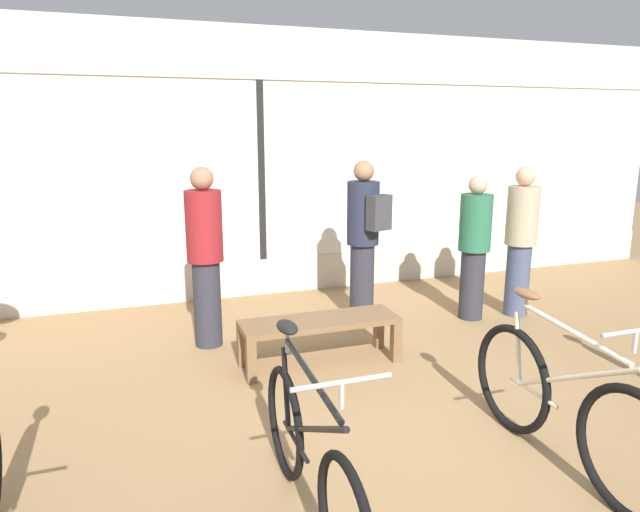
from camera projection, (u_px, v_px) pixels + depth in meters
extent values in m
plane|color=#99754C|center=(396.00, 442.00, 3.82)|extent=(24.00, 24.00, 0.00)
cube|color=beige|center=(263.00, 276.00, 7.18)|extent=(12.00, 0.08, 0.45)
cube|color=silver|center=(261.00, 172.00, 6.89)|extent=(12.00, 0.04, 2.15)
cube|color=beige|center=(258.00, 52.00, 6.58)|extent=(12.00, 0.08, 0.60)
cube|color=black|center=(261.00, 172.00, 6.86)|extent=(0.08, 0.02, 2.15)
torus|color=black|center=(285.00, 422.00, 3.42)|extent=(0.05, 0.67, 0.67)
cylinder|color=black|center=(313.00, 429.00, 2.88)|extent=(0.03, 0.92, 0.51)
cylinder|color=black|center=(286.00, 388.00, 3.33)|extent=(0.03, 0.11, 0.49)
cylinder|color=black|center=(311.00, 376.00, 2.84)|extent=(0.03, 0.84, 0.10)
cylinder|color=black|center=(295.00, 441.00, 3.22)|extent=(0.03, 0.44, 0.03)
cylinder|color=#B2B2B7|center=(287.00, 340.00, 3.22)|extent=(0.02, 0.02, 0.14)
ellipsoid|color=black|center=(287.00, 327.00, 3.21)|extent=(0.11, 0.22, 0.06)
cylinder|color=#B2B2B7|center=(342.00, 395.00, 2.44)|extent=(0.02, 0.02, 0.12)
cylinder|color=#ADADB2|center=(342.00, 382.00, 2.42)|extent=(0.46, 0.02, 0.02)
torus|color=black|center=(512.00, 378.00, 3.92)|extent=(0.06, 0.75, 0.75)
torus|color=black|center=(630.00, 454.00, 3.02)|extent=(0.06, 0.75, 0.75)
cylinder|color=beige|center=(572.00, 377.00, 3.38)|extent=(0.03, 0.92, 0.51)
cylinder|color=beige|center=(518.00, 348.00, 3.83)|extent=(0.03, 0.11, 0.49)
cylinder|color=beige|center=(573.00, 332.00, 3.34)|extent=(0.03, 0.85, 0.10)
cylinder|color=beige|center=(533.00, 392.00, 3.72)|extent=(0.03, 0.44, 0.03)
cylinder|color=#B2B2B7|center=(526.00, 305.00, 3.72)|extent=(0.02, 0.02, 0.14)
ellipsoid|color=brown|center=(527.00, 294.00, 3.71)|extent=(0.11, 0.22, 0.06)
cylinder|color=#B2B2B7|center=(635.00, 342.00, 2.94)|extent=(0.02, 0.02, 0.12)
cylinder|color=#ADADB2|center=(637.00, 331.00, 2.92)|extent=(0.46, 0.02, 0.02)
cube|color=brown|center=(320.00, 322.00, 5.00)|extent=(1.40, 0.44, 0.05)
cube|color=brown|center=(251.00, 362.00, 4.67)|extent=(0.08, 0.08, 0.37)
cube|color=brown|center=(396.00, 342.00, 5.10)|extent=(0.08, 0.08, 0.37)
cube|color=brown|center=(242.00, 346.00, 5.00)|extent=(0.08, 0.08, 0.37)
cube|color=brown|center=(379.00, 329.00, 5.43)|extent=(0.08, 0.08, 0.37)
cylinder|color=#424C6B|center=(517.00, 280.00, 6.34)|extent=(0.36, 0.36, 0.80)
cylinder|color=tan|center=(522.00, 216.00, 6.18)|extent=(0.47, 0.47, 0.64)
sphere|color=tan|center=(526.00, 176.00, 6.08)|extent=(0.21, 0.21, 0.21)
cylinder|color=#2D2D38|center=(207.00, 303.00, 5.44)|extent=(0.37, 0.37, 0.84)
cylinder|color=maroon|center=(204.00, 226.00, 5.27)|extent=(0.48, 0.48, 0.66)
sphere|color=#9E7051|center=(202.00, 178.00, 5.17)|extent=(0.22, 0.22, 0.22)
cylinder|color=#2D2D38|center=(472.00, 284.00, 6.22)|extent=(0.37, 0.37, 0.76)
cylinder|color=#286647|center=(476.00, 223.00, 6.07)|extent=(0.48, 0.48, 0.60)
sphere|color=tan|center=(478.00, 185.00, 5.98)|extent=(0.20, 0.20, 0.20)
cylinder|color=#2D2D38|center=(362.00, 282.00, 6.18)|extent=(0.33, 0.33, 0.84)
cylinder|color=#23283D|center=(363.00, 213.00, 6.01)|extent=(0.43, 0.43, 0.67)
sphere|color=#9E7051|center=(364.00, 171.00, 5.91)|extent=(0.22, 0.22, 0.22)
cube|color=#38383D|center=(379.00, 213.00, 5.82)|extent=(0.27, 0.21, 0.36)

